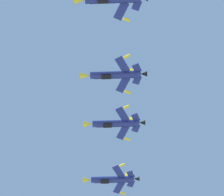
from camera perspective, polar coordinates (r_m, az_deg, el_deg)
fighter_jet_right_wing at (r=121.22m, az=0.25°, el=2.62°), size 15.95×10.55×4.39m
fighter_jet_left_outer at (r=131.01m, az=0.32°, el=-2.86°), size 15.95×10.49×4.38m
fighter_jet_right_outer at (r=144.54m, az=-0.05°, el=-9.10°), size 15.95×10.47×4.38m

